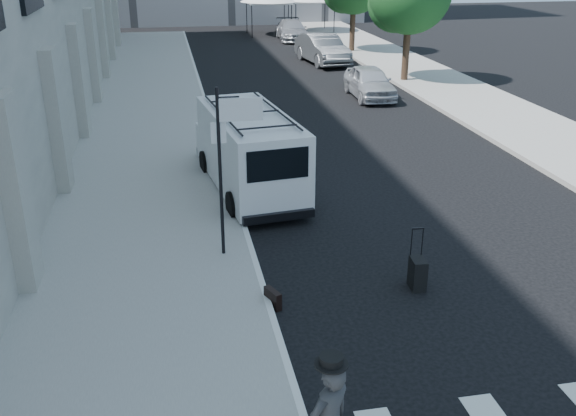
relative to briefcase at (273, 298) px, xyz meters
name	(u,v)px	position (x,y,z in m)	size (l,w,h in m)	color
ground	(392,330)	(1.90, -1.14, -0.17)	(120.00, 120.00, 0.00)	black
sidewalk_left	(149,113)	(-2.35, 14.86, -0.10)	(4.50, 48.00, 0.15)	gray
sidewalk_right	(432,80)	(10.90, 18.86, -0.10)	(4.00, 56.00, 0.15)	gray
sign_pole	(231,137)	(-0.46, 2.06, 2.48)	(1.03, 0.07, 3.50)	black
briefcase	(273,298)	(0.00, 0.00, 0.00)	(0.12, 0.44, 0.34)	black
suitcase	(418,273)	(2.84, 0.16, 0.15)	(0.30, 0.45, 1.19)	black
cargo_van	(248,150)	(0.38, 6.10, 0.93)	(2.49, 5.74, 2.11)	white
parked_car_a	(370,82)	(6.90, 16.10, 0.50)	(1.58, 3.93, 1.34)	#B2B5BB
parked_car_b	(322,49)	(6.90, 24.66, 0.62)	(1.67, 4.80, 1.58)	#4C4F52
parked_car_c	(292,30)	(7.02, 33.90, 0.50)	(1.87, 4.59, 1.33)	#9D9FA5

